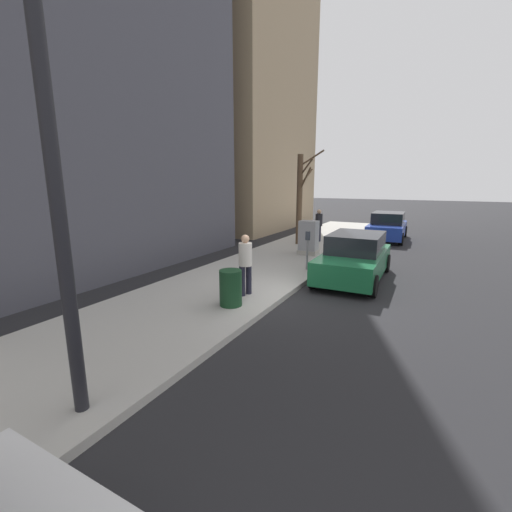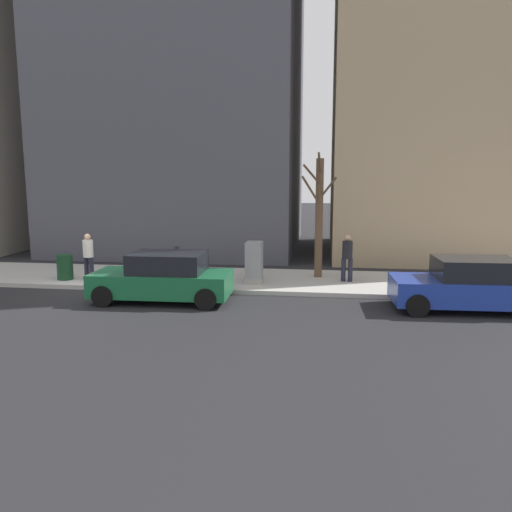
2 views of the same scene
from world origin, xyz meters
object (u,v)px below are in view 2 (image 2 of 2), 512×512
(parked_car_blue, at_px, (469,285))
(utility_box, at_px, (254,263))
(bare_tree, at_px, (319,215))
(office_block_center, at_px, (186,22))
(parking_meter, at_px, (177,261))
(pedestrian_near_meter, at_px, (347,255))
(parked_car_green, at_px, (164,278))
(trash_bin, at_px, (65,267))
(pedestrian_midblock, at_px, (88,254))

(parked_car_blue, bearing_deg, utility_box, 68.68)
(parked_car_blue, height_order, bare_tree, bare_tree)
(office_block_center, bearing_deg, parked_car_blue, -137.04)
(parked_car_blue, xyz_separation_m, parking_meter, (1.46, 9.07, 0.24))
(bare_tree, xyz_separation_m, pedestrian_near_meter, (-0.67, -1.02, -1.34))
(parking_meter, bearing_deg, bare_tree, -65.86)
(parked_car_blue, relative_size, parked_car_green, 1.00)
(pedestrian_near_meter, height_order, office_block_center, office_block_center)
(parked_car_blue, xyz_separation_m, pedestrian_near_meter, (2.91, 3.33, 0.35))
(trash_bin, bearing_deg, bare_tree, -79.55)
(pedestrian_near_meter, height_order, pedestrian_midblock, same)
(trash_bin, distance_m, pedestrian_midblock, 1.01)
(utility_box, height_order, pedestrian_near_meter, pedestrian_near_meter)
(utility_box, bearing_deg, office_block_center, 26.52)
(pedestrian_midblock, bearing_deg, parked_car_blue, -171.16)
(parked_car_blue, distance_m, pedestrian_midblock, 12.66)
(utility_box, height_order, office_block_center, office_block_center)
(trash_bin, bearing_deg, utility_box, -86.65)
(utility_box, relative_size, pedestrian_near_meter, 0.86)
(parked_car_blue, bearing_deg, trash_bin, 80.00)
(parked_car_green, bearing_deg, pedestrian_midblock, 57.16)
(utility_box, height_order, bare_tree, bare_tree)
(utility_box, xyz_separation_m, office_block_center, (10.16, 5.07, 11.06))
(pedestrian_midblock, bearing_deg, bare_tree, -151.09)
(trash_bin, xyz_separation_m, pedestrian_midblock, (0.08, -0.88, 0.49))
(parked_car_blue, bearing_deg, pedestrian_midblock, 79.09)
(parked_car_blue, xyz_separation_m, utility_box, (2.31, 6.55, 0.11))
(pedestrian_midblock, bearing_deg, parked_car_green, 166.27)
(parked_car_green, distance_m, pedestrian_midblock, 4.11)
(pedestrian_near_meter, relative_size, office_block_center, 0.07)
(trash_bin, relative_size, office_block_center, 0.04)
(parking_meter, xyz_separation_m, trash_bin, (0.45, 4.31, -0.38))
(parked_car_green, height_order, parking_meter, parked_car_green)
(parked_car_green, relative_size, pedestrian_near_meter, 2.55)
(parked_car_blue, height_order, parked_car_green, same)
(bare_tree, bearing_deg, pedestrian_near_meter, -123.22)
(parking_meter, height_order, office_block_center, office_block_center)
(utility_box, bearing_deg, trash_bin, 93.35)
(bare_tree, relative_size, office_block_center, 0.19)
(utility_box, xyz_separation_m, pedestrian_midblock, (-0.32, 5.95, 0.24))
(pedestrian_near_meter, relative_size, pedestrian_midblock, 1.00)
(parking_meter, distance_m, utility_box, 2.67)
(parked_car_green, distance_m, trash_bin, 4.83)
(parked_car_blue, bearing_deg, parking_meter, 78.98)
(pedestrian_near_meter, distance_m, pedestrian_midblock, 9.22)
(parked_car_green, height_order, bare_tree, bare_tree)
(parked_car_green, xyz_separation_m, pedestrian_midblock, (2.15, 3.49, 0.35))
(utility_box, height_order, trash_bin, utility_box)
(trash_bin, bearing_deg, parked_car_blue, -98.14)
(trash_bin, height_order, pedestrian_midblock, pedestrian_midblock)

